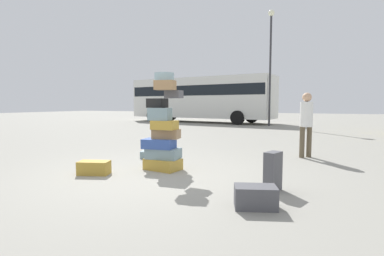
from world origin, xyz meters
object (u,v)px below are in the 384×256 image
(suitcase_charcoal_left_side, at_px, (273,171))
(suitcase_tower, at_px, (163,133))
(suitcase_tan_foreground_far, at_px, (94,168))
(suitcase_slate_behind_tower, at_px, (154,154))
(lamp_post, at_px, (271,52))
(person_bearded_onlooker, at_px, (306,119))
(suitcase_charcoal_upright_blue, at_px, (255,197))
(parked_bus, at_px, (200,97))

(suitcase_charcoal_left_side, bearing_deg, suitcase_tower, -176.46)
(suitcase_tan_foreground_far, relative_size, suitcase_slate_behind_tower, 0.91)
(lamp_post, bearing_deg, suitcase_tan_foreground_far, -93.61)
(suitcase_tan_foreground_far, xyz_separation_m, person_bearded_onlooker, (3.49, 3.51, 0.82))
(suitcase_charcoal_left_side, relative_size, lamp_post, 0.09)
(suitcase_charcoal_upright_blue, xyz_separation_m, lamp_post, (-2.26, 14.32, 4.20))
(suitcase_tower, relative_size, lamp_post, 0.28)
(suitcase_tower, distance_m, suitcase_charcoal_upright_blue, 2.69)
(suitcase_slate_behind_tower, bearing_deg, person_bearded_onlooker, 5.97)
(suitcase_charcoal_upright_blue, relative_size, lamp_post, 0.08)
(suitcase_tower, distance_m, suitcase_tan_foreground_far, 1.45)
(suitcase_charcoal_upright_blue, distance_m, person_bearded_onlooker, 4.15)
(suitcase_charcoal_left_side, xyz_separation_m, person_bearded_onlooker, (0.28, 3.20, 0.64))
(suitcase_charcoal_left_side, height_order, parked_bus, parked_bus)
(suitcase_charcoal_upright_blue, bearing_deg, suitcase_tan_foreground_far, 150.42)
(suitcase_charcoal_left_side, bearing_deg, lamp_post, 118.38)
(suitcase_slate_behind_tower, height_order, person_bearded_onlooker, person_bearded_onlooker)
(suitcase_tower, distance_m, lamp_post, 13.36)
(parked_bus, bearing_deg, suitcase_tower, -62.41)
(suitcase_slate_behind_tower, distance_m, lamp_post, 12.59)
(person_bearded_onlooker, bearing_deg, lamp_post, -121.91)
(person_bearded_onlooker, bearing_deg, suitcase_charcoal_left_side, 38.79)
(suitcase_charcoal_left_side, xyz_separation_m, parked_bus, (-7.58, 15.35, 1.54))
(suitcase_charcoal_upright_blue, xyz_separation_m, suitcase_slate_behind_tower, (-3.02, 2.50, -0.05))
(parked_bus, bearing_deg, suitcase_slate_behind_tower, -64.16)
(suitcase_slate_behind_tower, relative_size, lamp_post, 0.09)
(person_bearded_onlooker, bearing_deg, parked_bus, -103.34)
(suitcase_charcoal_upright_blue, xyz_separation_m, parked_bus, (-7.50, 16.21, 1.69))
(suitcase_charcoal_left_side, distance_m, person_bearded_onlooker, 3.28)
(suitcase_tan_foreground_far, xyz_separation_m, parked_bus, (-4.37, 15.66, 1.71))
(suitcase_tan_foreground_far, height_order, lamp_post, lamp_post)
(suitcase_charcoal_left_side, bearing_deg, parked_bus, 134.78)
(suitcase_charcoal_left_side, relative_size, person_bearded_onlooker, 0.37)
(person_bearded_onlooker, xyz_separation_m, lamp_post, (-2.62, 10.26, 3.40))
(suitcase_tower, height_order, lamp_post, lamp_post)
(person_bearded_onlooker, height_order, parked_bus, parked_bus)
(suitcase_charcoal_left_side, xyz_separation_m, suitcase_slate_behind_tower, (-3.09, 1.64, -0.21))
(suitcase_tan_foreground_far, height_order, suitcase_slate_behind_tower, suitcase_tan_foreground_far)
(suitcase_slate_behind_tower, bearing_deg, parked_bus, 89.19)
(suitcase_tan_foreground_far, bearing_deg, suitcase_charcoal_upright_blue, -29.26)
(suitcase_charcoal_left_side, bearing_deg, suitcase_slate_behind_tower, 170.59)
(suitcase_tower, xyz_separation_m, suitcase_tan_foreground_far, (-0.96, -0.91, -0.61))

